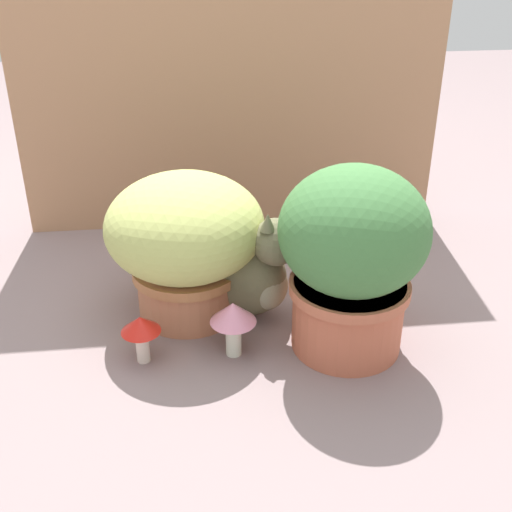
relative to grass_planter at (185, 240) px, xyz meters
The scene contains 7 objects.
ground_plane 0.21m from the grass_planter, 22.82° to the right, with size 6.00×6.00×0.00m, color gray.
cardboard_backdrop 0.60m from the grass_planter, 73.11° to the left, with size 1.25×0.03×0.97m, color tan.
grass_planter is the anchor object (origin of this frame).
leafy_planter 0.40m from the grass_planter, 27.00° to the right, with size 0.32×0.32×0.43m.
cat 0.16m from the grass_planter, ahead, with size 0.31×0.35×0.32m.
mushroom_ornament_pink 0.23m from the grass_planter, 62.92° to the right, with size 0.10×0.10×0.14m.
mushroom_ornament_red 0.25m from the grass_planter, 119.24° to the right, with size 0.09×0.09×0.12m.
Camera 1 is at (-0.05, -1.36, 0.91)m, focal length 46.07 mm.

